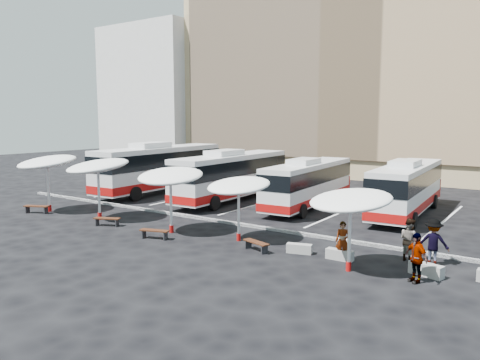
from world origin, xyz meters
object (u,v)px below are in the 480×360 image
Objects in this scene: sunshade_0 at (47,162)px; passenger_3 at (433,242)px; sunshade_1 at (98,166)px; wood_bench_2 at (155,232)px; sunshade_2 at (170,176)px; sunshade_3 at (239,186)px; sunshade_4 at (351,201)px; wood_bench_1 at (107,220)px; passenger_1 at (410,240)px; bus_3 at (407,186)px; conc_bench_1 at (340,255)px; passenger_2 at (416,258)px; bus_1 at (232,174)px; conc_bench_2 at (426,270)px; bus_2 at (309,182)px; passenger_0 at (343,241)px; bus_0 at (160,166)px; wood_bench_0 at (37,207)px; conc_bench_0 at (299,249)px; wood_bench_3 at (256,244)px.

sunshade_0 is 2.21× the size of passenger_3.
sunshade_1 reaches higher than wood_bench_2.
sunshade_2 reaches higher than sunshade_3.
sunshade_4 is 2.75× the size of wood_bench_1.
wood_bench_2 is at bearing 49.82° from passenger_1.
bus_3 is 12.37m from sunshade_3.
conc_bench_1 is 3.61m from passenger_2.
bus_1 is 18.93m from passenger_2.
sunshade_4 is 3.28× the size of conc_bench_2.
bus_2 is 0.96× the size of bus_3.
passenger_0 is (9.35, 0.59, -2.18)m from sunshade_2.
sunshade_1 is (4.53, -9.84, 1.10)m from bus_0.
bus_3 reaches higher than passenger_0.
wood_bench_0 is (-4.85, -1.07, -2.83)m from sunshade_1.
conc_bench_0 is at bearing 7.60° from passenger_3.
sunshade_2 is 12.09m from passenger_1.
sunshade_4 is 2.69× the size of wood_bench_2.
bus_3 is at bearing 82.22° from conc_bench_0.
bus_0 is at bearing 88.35° from wood_bench_0.
wood_bench_1 is at bearing -176.82° from wood_bench_3.
bus_2 reaches higher than passenger_3.
passenger_2 is (8.75, -1.13, -1.82)m from sunshade_3.
sunshade_0 is at bearing -3.72° from passenger_3.
conc_bench_2 is (8.91, -0.16, -2.51)m from sunshade_3.
sunshade_2 is 10.14m from sunshade_4.
wood_bench_1 is at bearing -5.31° from sunshade_0.
passenger_3 is at bearing 11.44° from passenger_0.
sunshade_4 is at bearing -11.90° from sunshade_3.
sunshade_0 reaches higher than bus_1.
passenger_0 is at bearing 121.88° from sunshade_4.
passenger_2 is at bearing -34.89° from bus_1.
bus_3 is 2.63× the size of sunshade_0.
conc_bench_0 is at bearing -179.34° from conc_bench_2.
wood_bench_2 is (-2.53, -12.11, -1.38)m from bus_2.
conc_bench_0 is (1.78, 0.81, -0.13)m from wood_bench_3.
sunshade_0 is at bearing 78.66° from wood_bench_0.
sunshade_2 is at bearing 6.08° from wood_bench_0.
passenger_2 reaches higher than wood_bench_3.
sunshade_4 reaches higher than sunshade_3.
passenger_0 is (1.99, 0.15, 0.63)m from conc_bench_0.
passenger_3 is (8.78, 1.42, -1.79)m from sunshade_3.
conc_bench_1 is (15.00, 0.61, -2.99)m from sunshade_1.
bus_2 is 12.08m from passenger_0.
conc_bench_2 is at bearing -74.62° from bus_3.
sunshade_0 is 2.72× the size of wood_bench_2.
wood_bench_1 is (6.54, 0.22, -0.03)m from wood_bench_0.
wood_bench_0 is 23.46m from conc_bench_2.
sunshade_4 is 3.67m from passenger_1.
bus_3 is at bearing 32.27° from sunshade_0.
bus_1 is 6.41× the size of passenger_2.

